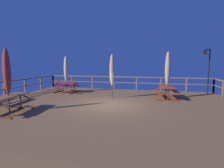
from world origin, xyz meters
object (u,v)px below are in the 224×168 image
picnic_table_mid_centre (9,100)px  lamp_post_hooked (207,64)px  picnic_table_back_left (167,90)px  patio_umbrella_tall_mid_right (112,70)px  patio_umbrella_tall_back_right (7,72)px  patio_umbrella_tall_front (168,69)px  picnic_table_mid_left (66,85)px  patio_umbrella_short_back (66,69)px

picnic_table_mid_centre → lamp_post_hooked: bearing=36.6°
picnic_table_back_left → lamp_post_hooked: (2.83, 2.38, 1.56)m
patio_umbrella_tall_mid_right → patio_umbrella_tall_back_right: bearing=-131.8°
patio_umbrella_tall_front → patio_umbrella_tall_back_right: size_ratio=1.01×
patio_umbrella_tall_front → lamp_post_hooked: size_ratio=0.90×
picnic_table_mid_left → patio_umbrella_tall_back_right: size_ratio=0.63×
picnic_table_mid_centre → patio_umbrella_tall_back_right: 1.26m
patio_umbrella_tall_back_right → patio_umbrella_tall_front: bearing=34.1°
picnic_table_mid_centre → patio_umbrella_tall_mid_right: patio_umbrella_tall_mid_right is taller
picnic_table_back_left → patio_umbrella_short_back: bearing=173.8°
picnic_table_mid_centre → picnic_table_mid_left: size_ratio=1.15×
patio_umbrella_short_back → patio_umbrella_tall_mid_right: 4.13m
patio_umbrella_tall_mid_right → picnic_table_mid_left: bearing=160.7°
picnic_table_back_left → patio_umbrella_tall_front: size_ratio=0.61×
picnic_table_mid_left → patio_umbrella_tall_front: patio_umbrella_tall_front is taller
patio_umbrella_tall_mid_right → picnic_table_back_left: bearing=11.3°
lamp_post_hooked → patio_umbrella_tall_back_right: bearing=-143.8°
picnic_table_mid_centre → patio_umbrella_short_back: bearing=92.1°
patio_umbrella_tall_back_right → lamp_post_hooked: (9.87, 7.21, 0.30)m
picnic_table_mid_left → patio_umbrella_short_back: 1.17m
patio_umbrella_tall_back_right → patio_umbrella_tall_mid_right: 5.60m
patio_umbrella_tall_front → patio_umbrella_short_back: 7.24m
picnic_table_back_left → picnic_table_mid_left: bearing=174.5°
picnic_table_mid_centre → patio_umbrella_tall_front: bearing=34.8°
picnic_table_back_left → patio_umbrella_tall_front: (0.01, -0.06, 1.29)m
picnic_table_back_left → patio_umbrella_tall_mid_right: patio_umbrella_tall_mid_right is taller
picnic_table_mid_left → patio_umbrella_short_back: size_ratio=0.66×
patio_umbrella_tall_back_right → patio_umbrella_tall_mid_right: patio_umbrella_tall_back_right is taller
picnic_table_back_left → picnic_table_mid_left: same height
patio_umbrella_tall_back_right → lamp_post_hooked: size_ratio=0.89×
patio_umbrella_tall_back_right → patio_umbrella_short_back: (-0.15, 5.60, -0.10)m
picnic_table_mid_centre → patio_umbrella_short_back: 5.80m
picnic_table_back_left → patio_umbrella_tall_back_right: patio_umbrella_tall_back_right is taller
patio_umbrella_short_back → picnic_table_back_left: bearing=-6.2°
patio_umbrella_short_back → lamp_post_hooked: lamp_post_hooked is taller
picnic_table_mid_left → patio_umbrella_tall_back_right: 5.67m
patio_umbrella_tall_back_right → lamp_post_hooked: bearing=36.2°
lamp_post_hooked → patio_umbrella_tall_front: bearing=-139.1°
patio_umbrella_tall_front → patio_umbrella_tall_mid_right: patio_umbrella_tall_front is taller
picnic_table_mid_left → picnic_table_mid_centre: bearing=-87.9°
picnic_table_mid_left → patio_umbrella_tall_front: size_ratio=0.62×
picnic_table_back_left → picnic_table_mid_left: (-7.18, 0.70, 0.00)m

